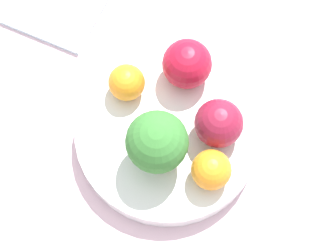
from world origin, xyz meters
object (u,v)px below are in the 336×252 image
object	(u,v)px
apple_red	(187,64)
orange_front	(127,83)
apple_green	(219,119)
bowl	(168,134)
orange_back	(211,170)
broccoli	(157,142)

from	to	relation	value
apple_red	orange_front	bearing A→B (deg)	-161.18
apple_red	apple_green	world-z (taller)	apple_red
bowl	apple_green	world-z (taller)	apple_green
bowl	orange_front	distance (m)	0.07
bowl	apple_red	world-z (taller)	apple_red
apple_green	orange_front	distance (m)	0.10
bowl	apple_red	bearing A→B (deg)	75.26
apple_red	orange_front	world-z (taller)	apple_red
apple_red	apple_green	xyz separation A→B (m)	(0.03, -0.06, -0.00)
apple_red	orange_front	xyz separation A→B (m)	(-0.06, -0.02, -0.01)
orange_front	apple_green	bearing A→B (deg)	-21.64
orange_back	broccoli	bearing A→B (deg)	161.01
broccoli	apple_green	xyz separation A→B (m)	(0.06, 0.03, -0.02)
broccoli	apple_red	xyz separation A→B (m)	(0.03, 0.09, -0.02)
broccoli	orange_front	size ratio (longest dim) A/B	1.92
broccoli	orange_back	world-z (taller)	broccoli
apple_green	apple_red	bearing A→B (deg)	120.01
orange_front	orange_back	xyz separation A→B (m)	(0.09, -0.09, 0.00)
bowl	orange_back	bearing A→B (deg)	-46.56
broccoli	apple_red	distance (m)	0.10
orange_back	apple_red	bearing A→B (deg)	104.19
bowl	apple_red	xyz separation A→B (m)	(0.02, 0.06, 0.04)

